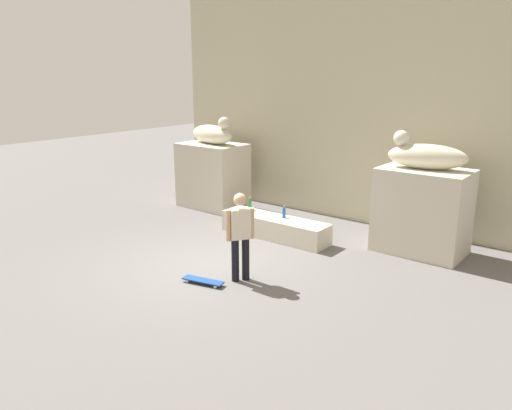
% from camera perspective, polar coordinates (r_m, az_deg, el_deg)
% --- Properties ---
extents(ground_plane, '(40.00, 40.00, 0.00)m').
position_cam_1_polar(ground_plane, '(10.22, -5.19, -6.77)').
color(ground_plane, '#605E5B').
extents(facade_wall, '(9.82, 0.60, 6.83)m').
position_cam_1_polar(facade_wall, '(13.44, 9.14, 13.29)').
color(facade_wall, '#BDB495').
rests_on(facade_wall, ground_plane).
extents(pedestal_left, '(1.81, 1.23, 1.81)m').
position_cam_1_polar(pedestal_left, '(14.30, -4.92, 3.37)').
color(pedestal_left, beige).
rests_on(pedestal_left, ground_plane).
extents(pedestal_right, '(1.81, 1.23, 1.81)m').
position_cam_1_polar(pedestal_right, '(11.20, 18.38, -0.65)').
color(pedestal_right, beige).
rests_on(pedestal_right, ground_plane).
extents(statue_reclining_left, '(1.67, 0.82, 0.78)m').
position_cam_1_polar(statue_reclining_left, '(14.08, -4.94, 8.08)').
color(statue_reclining_left, beige).
rests_on(statue_reclining_left, pedestal_left).
extents(statue_reclining_right, '(1.68, 0.87, 0.78)m').
position_cam_1_polar(statue_reclining_right, '(10.96, 18.70, 5.36)').
color(statue_reclining_right, beige).
rests_on(statue_reclining_right, pedestal_right).
extents(ledge_block, '(2.71, 0.67, 0.48)m').
position_cam_1_polar(ledge_block, '(11.74, 2.15, -2.54)').
color(ledge_block, beige).
rests_on(ledge_block, ground_plane).
extents(skater, '(0.37, 0.46, 1.67)m').
position_cam_1_polar(skater, '(9.15, -1.80, -3.21)').
color(skater, black).
rests_on(skater, ground_plane).
extents(skateboard, '(0.82, 0.37, 0.08)m').
position_cam_1_polar(skateboard, '(9.34, -6.04, -8.54)').
color(skateboard, navy).
rests_on(skateboard, ground_plane).
extents(bottle_green, '(0.07, 0.07, 0.31)m').
position_cam_1_polar(bottle_green, '(12.27, -0.72, 0.06)').
color(bottle_green, '#1E722D').
rests_on(bottle_green, ledge_block).
extents(bottle_blue, '(0.08, 0.08, 0.29)m').
position_cam_1_polar(bottle_blue, '(11.61, 3.20, -0.89)').
color(bottle_blue, '#194C99').
rests_on(bottle_blue, ledge_block).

